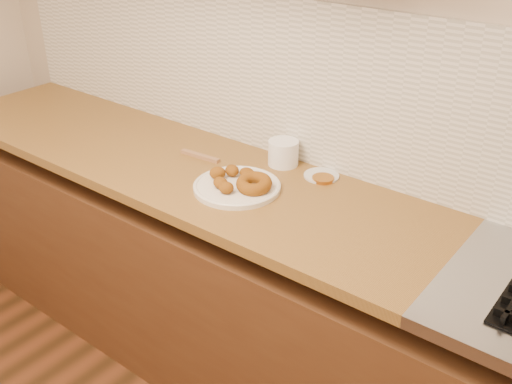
% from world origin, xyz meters
% --- Properties ---
extents(wall_back, '(4.00, 0.02, 2.70)m').
position_xyz_m(wall_back, '(0.00, 2.00, 1.35)').
color(wall_back, beige).
rests_on(wall_back, ground).
extents(base_cabinet, '(3.60, 0.60, 0.77)m').
position_xyz_m(base_cabinet, '(0.00, 1.69, 0.39)').
color(base_cabinet, '#4F2E17').
rests_on(base_cabinet, floor).
extents(butcher_block, '(2.30, 0.62, 0.04)m').
position_xyz_m(butcher_block, '(-0.65, 1.69, 0.88)').
color(butcher_block, olive).
rests_on(butcher_block, base_cabinet).
extents(backsplash, '(3.60, 0.02, 0.60)m').
position_xyz_m(backsplash, '(0.00, 1.99, 1.20)').
color(backsplash, silver).
rests_on(backsplash, wall_back).
extents(donut_plate, '(0.31, 0.31, 0.02)m').
position_xyz_m(donut_plate, '(-0.26, 1.65, 0.91)').
color(donut_plate, silver).
rests_on(donut_plate, butcher_block).
extents(ring_donut, '(0.17, 0.17, 0.06)m').
position_xyz_m(ring_donut, '(-0.19, 1.66, 0.94)').
color(ring_donut, '#7D4104').
rests_on(ring_donut, donut_plate).
extents(fried_dough_chunks, '(0.16, 0.20, 0.05)m').
position_xyz_m(fried_dough_chunks, '(-0.29, 1.65, 0.94)').
color(fried_dough_chunks, '#7D4104').
rests_on(fried_dough_chunks, donut_plate).
extents(plastic_tub, '(0.14, 0.14, 0.10)m').
position_xyz_m(plastic_tub, '(-0.25, 1.91, 0.95)').
color(plastic_tub, white).
rests_on(plastic_tub, butcher_block).
extents(tub_lid, '(0.15, 0.15, 0.01)m').
position_xyz_m(tub_lid, '(-0.07, 1.91, 0.90)').
color(tub_lid, silver).
rests_on(tub_lid, butcher_block).
extents(brass_jar_lid, '(0.10, 0.10, 0.01)m').
position_xyz_m(brass_jar_lid, '(-0.05, 1.89, 0.91)').
color(brass_jar_lid, '#B4722A').
rests_on(brass_jar_lid, butcher_block).
extents(wooden_utensil, '(0.18, 0.04, 0.01)m').
position_xyz_m(wooden_utensil, '(-0.53, 1.76, 0.91)').
color(wooden_utensil, '#946743').
rests_on(wooden_utensil, butcher_block).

